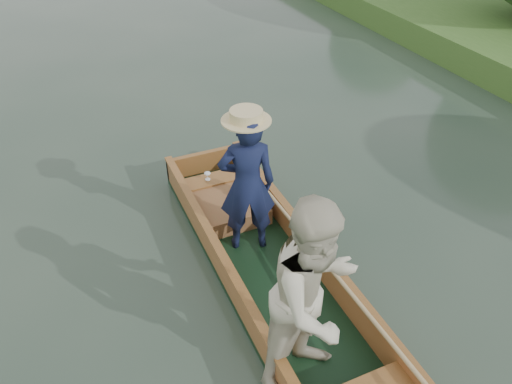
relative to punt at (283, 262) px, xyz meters
name	(u,v)px	position (x,y,z in m)	size (l,w,h in m)	color
ground	(278,290)	(0.11, 0.30, -0.74)	(120.00, 120.00, 0.00)	#283D30
punt	(283,262)	(0.00, 0.00, 0.00)	(1.35, 5.00, 2.05)	black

